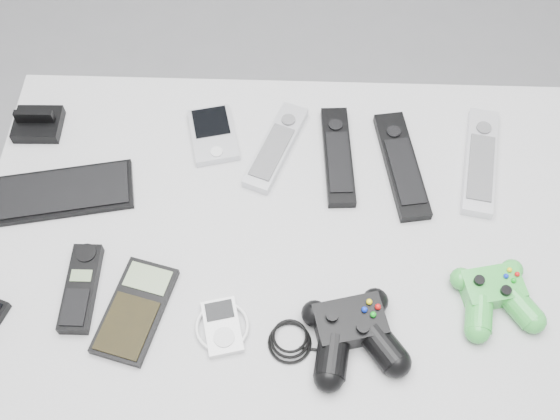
{
  "coord_description": "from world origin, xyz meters",
  "views": [
    {
      "loc": [
        -0.01,
        -0.52,
        1.65
      ],
      "look_at": [
        -0.03,
        0.04,
        0.72
      ],
      "focal_mm": 42.0,
      "sensor_mm": 36.0,
      "label": 1
    }
  ],
  "objects_px": {
    "calculator": "(135,310)",
    "mp3_player": "(222,327)",
    "pda_keyboard": "(65,192)",
    "controller_green": "(495,294)",
    "desk": "(289,249)",
    "controller_black": "(353,332)",
    "pda": "(213,134)",
    "remote_silver_b": "(480,160)",
    "remote_black_a": "(338,155)",
    "cordless_handset": "(81,288)",
    "remote_silver_a": "(276,146)",
    "remote_black_b": "(402,164)"
  },
  "relations": [
    {
      "from": "calculator",
      "to": "mp3_player",
      "type": "bearing_deg",
      "value": 5.21
    },
    {
      "from": "pda_keyboard",
      "to": "controller_green",
      "type": "distance_m",
      "value": 0.73
    },
    {
      "from": "desk",
      "to": "controller_black",
      "type": "height_order",
      "value": "controller_black"
    },
    {
      "from": "pda",
      "to": "remote_silver_b",
      "type": "height_order",
      "value": "remote_silver_b"
    },
    {
      "from": "desk",
      "to": "pda",
      "type": "relative_size",
      "value": 8.58
    },
    {
      "from": "calculator",
      "to": "mp3_player",
      "type": "distance_m",
      "value": 0.14
    },
    {
      "from": "remote_black_a",
      "to": "cordless_handset",
      "type": "xyz_separation_m",
      "value": [
        -0.41,
        -0.27,
        0.0
      ]
    },
    {
      "from": "calculator",
      "to": "remote_silver_b",
      "type": "bearing_deg",
      "value": 42.33
    },
    {
      "from": "cordless_handset",
      "to": "mp3_player",
      "type": "height_order",
      "value": "cordless_handset"
    },
    {
      "from": "remote_black_a",
      "to": "calculator",
      "type": "bearing_deg",
      "value": -139.78
    },
    {
      "from": "mp3_player",
      "to": "controller_black",
      "type": "distance_m",
      "value": 0.2
    },
    {
      "from": "desk",
      "to": "controller_green",
      "type": "bearing_deg",
      "value": -19.48
    },
    {
      "from": "pda_keyboard",
      "to": "remote_silver_a",
      "type": "xyz_separation_m",
      "value": [
        0.36,
        0.11,
        0.0
      ]
    },
    {
      "from": "pda_keyboard",
      "to": "remote_black_a",
      "type": "relative_size",
      "value": 1.11
    },
    {
      "from": "pda",
      "to": "calculator",
      "type": "xyz_separation_m",
      "value": [
        -0.09,
        -0.34,
        -0.0
      ]
    },
    {
      "from": "remote_black_b",
      "to": "cordless_handset",
      "type": "bearing_deg",
      "value": -163.46
    },
    {
      "from": "pda",
      "to": "mp3_player",
      "type": "height_order",
      "value": "pda"
    },
    {
      "from": "desk",
      "to": "remote_silver_b",
      "type": "relative_size",
      "value": 4.64
    },
    {
      "from": "remote_black_b",
      "to": "mp3_player",
      "type": "height_order",
      "value": "remote_black_b"
    },
    {
      "from": "desk",
      "to": "pda",
      "type": "bearing_deg",
      "value": 126.54
    },
    {
      "from": "controller_green",
      "to": "desk",
      "type": "bearing_deg",
      "value": 148.42
    },
    {
      "from": "remote_black_a",
      "to": "controller_green",
      "type": "distance_m",
      "value": 0.36
    },
    {
      "from": "controller_black",
      "to": "controller_green",
      "type": "distance_m",
      "value": 0.23
    },
    {
      "from": "pda_keyboard",
      "to": "mp3_player",
      "type": "distance_m",
      "value": 0.37
    },
    {
      "from": "remote_black_a",
      "to": "desk",
      "type": "bearing_deg",
      "value": -122.03
    },
    {
      "from": "desk",
      "to": "remote_black_b",
      "type": "height_order",
      "value": "remote_black_b"
    },
    {
      "from": "pda",
      "to": "remote_black_b",
      "type": "relative_size",
      "value": 0.54
    },
    {
      "from": "controller_green",
      "to": "remote_black_b",
      "type": "bearing_deg",
      "value": 104.76
    },
    {
      "from": "calculator",
      "to": "controller_green",
      "type": "distance_m",
      "value": 0.56
    },
    {
      "from": "remote_black_b",
      "to": "controller_black",
      "type": "xyz_separation_m",
      "value": [
        -0.1,
        -0.32,
        0.01
      ]
    },
    {
      "from": "remote_silver_a",
      "to": "mp3_player",
      "type": "bearing_deg",
      "value": -80.77
    },
    {
      "from": "remote_silver_a",
      "to": "cordless_handset",
      "type": "bearing_deg",
      "value": -115.18
    },
    {
      "from": "pda_keyboard",
      "to": "remote_silver_a",
      "type": "height_order",
      "value": "remote_silver_a"
    },
    {
      "from": "remote_silver_a",
      "to": "cordless_handset",
      "type": "height_order",
      "value": "cordless_handset"
    },
    {
      "from": "pda",
      "to": "controller_green",
      "type": "bearing_deg",
      "value": -47.02
    },
    {
      "from": "controller_green",
      "to": "calculator",
      "type": "bearing_deg",
      "value": 171.78
    },
    {
      "from": "controller_black",
      "to": "controller_green",
      "type": "height_order",
      "value": "controller_black"
    },
    {
      "from": "remote_silver_a",
      "to": "remote_black_a",
      "type": "height_order",
      "value": "same"
    },
    {
      "from": "remote_black_b",
      "to": "mp3_player",
      "type": "xyz_separation_m",
      "value": [
        -0.29,
        -0.31,
        -0.0
      ]
    },
    {
      "from": "pda",
      "to": "remote_silver_b",
      "type": "bearing_deg",
      "value": -18.91
    },
    {
      "from": "mp3_player",
      "to": "desk",
      "type": "bearing_deg",
      "value": 46.75
    },
    {
      "from": "desk",
      "to": "remote_silver_a",
      "type": "height_order",
      "value": "remote_silver_a"
    },
    {
      "from": "remote_silver_a",
      "to": "controller_black",
      "type": "relative_size",
      "value": 0.78
    },
    {
      "from": "remote_black_a",
      "to": "cordless_handset",
      "type": "relative_size",
      "value": 1.41
    },
    {
      "from": "remote_silver_b",
      "to": "controller_black",
      "type": "relative_size",
      "value": 0.9
    },
    {
      "from": "pda",
      "to": "remote_black_b",
      "type": "xyz_separation_m",
      "value": [
        0.34,
        -0.06,
        0.0
      ]
    },
    {
      "from": "desk",
      "to": "mp3_player",
      "type": "relative_size",
      "value": 11.75
    },
    {
      "from": "desk",
      "to": "remote_silver_b",
      "type": "distance_m",
      "value": 0.37
    },
    {
      "from": "remote_black_a",
      "to": "pda_keyboard",
      "type": "bearing_deg",
      "value": -172.67
    },
    {
      "from": "desk",
      "to": "remote_silver_b",
      "type": "xyz_separation_m",
      "value": [
        0.33,
        0.15,
        0.07
      ]
    }
  ]
}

